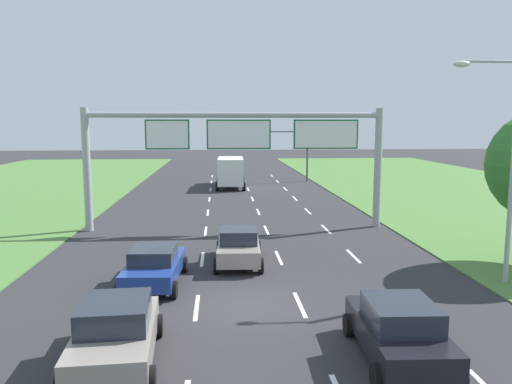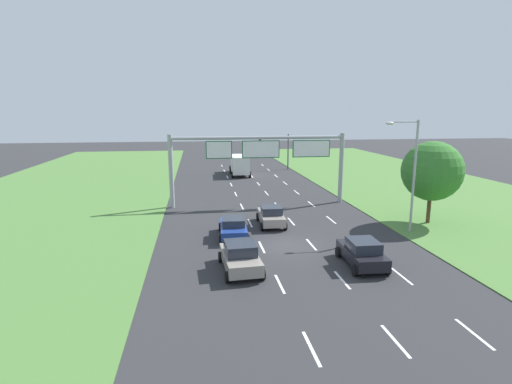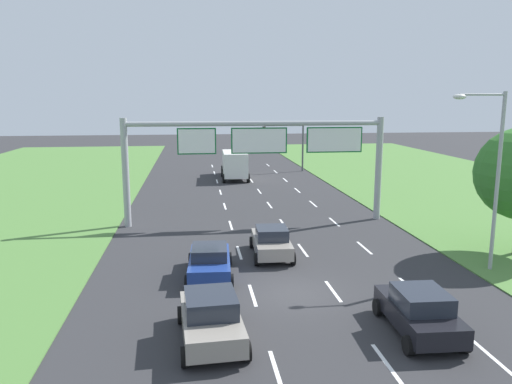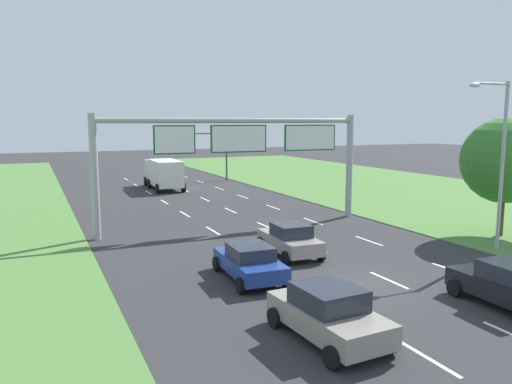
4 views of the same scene
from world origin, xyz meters
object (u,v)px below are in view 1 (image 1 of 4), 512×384
(car_mid_lane, at_px, (239,246))
(sign_gantry, at_px, (242,144))
(box_truck, at_px, (231,171))
(traffic_light_mast, at_px, (289,145))
(car_near_red, at_px, (116,332))
(car_lead_silver, at_px, (154,265))
(street_lamp, at_px, (504,152))
(car_far_ahead, at_px, (399,330))

(car_mid_lane, height_order, sign_gantry, sign_gantry)
(box_truck, relative_size, traffic_light_mast, 1.35)
(traffic_light_mast, bearing_deg, car_near_red, -104.19)
(car_lead_silver, bearing_deg, traffic_light_mast, 76.42)
(car_near_red, height_order, car_lead_silver, car_near_red)
(car_lead_silver, relative_size, box_truck, 0.58)
(car_lead_silver, distance_m, box_truck, 29.65)
(car_mid_lane, height_order, street_lamp, street_lamp)
(car_near_red, bearing_deg, car_lead_silver, 85.04)
(traffic_light_mast, bearing_deg, box_truck, -146.07)
(car_near_red, relative_size, car_lead_silver, 0.99)
(car_far_ahead, distance_m, traffic_light_mast, 40.56)
(car_far_ahead, relative_size, box_truck, 0.56)
(car_mid_lane, distance_m, car_far_ahead, 10.08)
(car_near_red, distance_m, car_lead_silver, 6.34)
(box_truck, bearing_deg, sign_gantry, -87.92)
(car_near_red, bearing_deg, car_far_ahead, -6.16)
(car_lead_silver, relative_size, street_lamp, 0.51)
(car_mid_lane, distance_m, sign_gantry, 8.46)
(car_far_ahead, relative_size, traffic_light_mast, 0.75)
(car_lead_silver, xyz_separation_m, car_far_ahead, (7.11, -6.69, 0.07))
(sign_gantry, height_order, street_lamp, street_lamp)
(traffic_light_mast, height_order, street_lamp, street_lamp)
(car_near_red, relative_size, car_far_ahead, 1.03)
(car_lead_silver, height_order, street_lamp, street_lamp)
(car_lead_silver, bearing_deg, car_far_ahead, -40.39)
(street_lamp, bearing_deg, car_mid_lane, 160.25)
(car_near_red, height_order, sign_gantry, sign_gantry)
(car_lead_silver, height_order, box_truck, box_truck)
(sign_gantry, bearing_deg, car_far_ahead, -78.86)
(street_lamp, bearing_deg, car_near_red, -157.55)
(car_lead_silver, relative_size, car_mid_lane, 1.03)
(car_mid_lane, distance_m, street_lamp, 11.24)
(car_lead_silver, distance_m, traffic_light_mast, 35.23)
(car_mid_lane, relative_size, box_truck, 0.56)
(car_far_ahead, relative_size, sign_gantry, 0.24)
(car_mid_lane, distance_m, box_truck, 26.77)
(box_truck, xyz_separation_m, street_lamp, (9.47, -30.26, 3.48))
(car_near_red, xyz_separation_m, traffic_light_mast, (10.11, 39.99, 3.03))
(box_truck, distance_m, sign_gantry, 19.70)
(sign_gantry, relative_size, traffic_light_mast, 3.08)
(car_near_red, xyz_separation_m, box_truck, (3.81, 35.75, 0.76))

